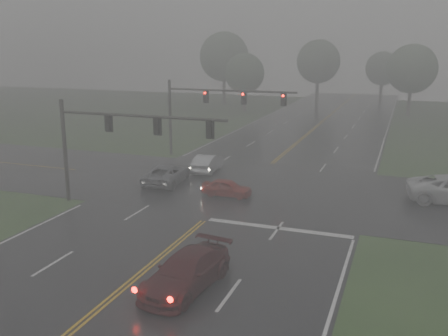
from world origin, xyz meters
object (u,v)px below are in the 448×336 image
at_px(sedan_maroon, 187,288).
at_px(signal_gantry_far, 207,104).
at_px(signal_gantry_near, 110,134).
at_px(sedan_silver, 208,172).
at_px(sedan_red, 227,196).
at_px(car_grey, 167,184).

height_order(sedan_maroon, signal_gantry_far, signal_gantry_far).
xyz_separation_m(signal_gantry_near, signal_gantry_far, (0.24, 15.73, 0.22)).
bearing_deg(sedan_maroon, sedan_silver, 116.75).
relative_size(sedan_maroon, sedan_silver, 1.19).
xyz_separation_m(sedan_maroon, sedan_red, (-3.01, 13.40, 0.00)).
xyz_separation_m(sedan_silver, car_grey, (-1.53, -4.46, 0.00)).
distance_m(car_grey, signal_gantry_far, 10.86).
height_order(car_grey, signal_gantry_far, signal_gantry_far).
distance_m(sedan_silver, signal_gantry_far, 7.50).
relative_size(car_grey, signal_gantry_near, 0.46).
distance_m(sedan_maroon, sedan_silver, 20.56).
xyz_separation_m(car_grey, signal_gantry_near, (-0.85, -6.10, 4.78)).
height_order(sedan_red, signal_gantry_far, signal_gantry_far).
relative_size(sedan_red, sedan_silver, 0.79).
distance_m(sedan_red, signal_gantry_near, 9.10).
height_order(car_grey, signal_gantry_near, signal_gantry_near).
bearing_deg(sedan_maroon, signal_gantry_near, 143.60).
bearing_deg(car_grey, sedan_red, 158.60).
height_order(sedan_maroon, car_grey, sedan_maroon).
relative_size(signal_gantry_near, signal_gantry_far, 0.95).
bearing_deg(signal_gantry_far, sedan_silver, -67.48).
bearing_deg(sedan_red, car_grey, 73.86).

